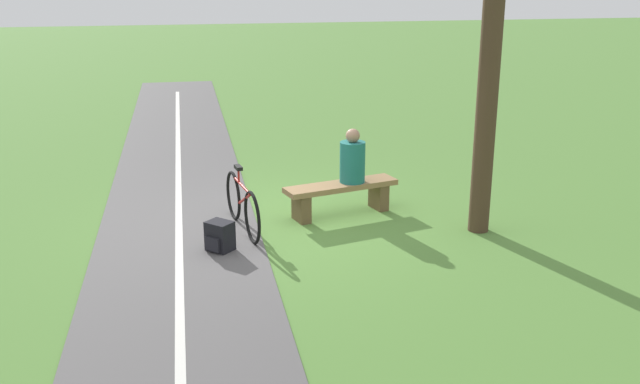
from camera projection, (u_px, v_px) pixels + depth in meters
The scene contains 6 objects.
ground_plane at pixel (280, 224), 10.15m from camera, with size 80.00×80.00×0.00m, color #548438.
bench at pixel (341, 193), 10.46m from camera, with size 1.77×0.80×0.48m.
person_seated at pixel (352, 160), 10.39m from camera, with size 0.45×0.45×0.80m.
bicycle at pixel (242, 205), 9.80m from camera, with size 0.30×1.72×0.90m.
backpack at pixel (220, 237), 9.12m from camera, with size 0.41×0.41×0.40m.
tree_by_path at pixel (491, 57), 9.21m from camera, with size 0.92×0.98×5.20m.
Camera 1 is at (1.45, 9.45, 3.48)m, focal length 39.79 mm.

